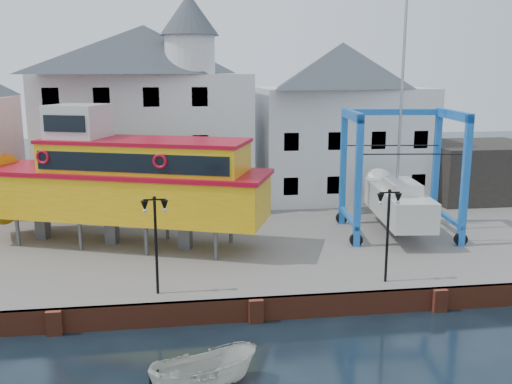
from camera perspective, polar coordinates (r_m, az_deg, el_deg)
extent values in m
plane|color=black|center=(24.20, -0.02, -12.84)|extent=(140.00, 140.00, 0.00)
cube|color=slate|center=(34.29, -2.60, -4.40)|extent=(44.00, 22.00, 1.00)
cube|color=brown|center=(24.11, -0.06, -11.65)|extent=(44.00, 0.25, 1.00)
cube|color=brown|center=(24.26, -19.52, -12.22)|extent=(0.60, 0.36, 1.00)
cube|color=brown|center=(23.95, 0.00, -11.81)|extent=(0.60, 0.36, 1.00)
cube|color=brown|center=(26.21, 17.88, -10.26)|extent=(0.60, 0.36, 1.00)
cube|color=silver|center=(40.57, -10.78, 5.17)|extent=(14.00, 8.00, 9.00)
pyramid|color=#31383D|center=(40.32, -11.12, 13.81)|extent=(14.00, 8.00, 3.20)
cube|color=black|center=(37.81, -19.22, -0.23)|extent=(1.00, 0.08, 1.20)
cube|color=black|center=(37.34, -14.70, -0.10)|extent=(1.00, 0.08, 1.20)
cube|color=black|center=(37.10, -10.10, 0.03)|extent=(1.00, 0.08, 1.20)
cube|color=black|center=(37.11, -5.46, 0.17)|extent=(1.00, 0.08, 1.20)
cube|color=black|center=(37.32, -19.53, 4.27)|extent=(1.00, 0.08, 1.20)
cube|color=black|center=(36.84, -14.95, 4.46)|extent=(1.00, 0.08, 1.20)
cube|color=black|center=(36.61, -10.27, 4.63)|extent=(1.00, 0.08, 1.20)
cube|color=black|center=(36.61, -5.56, 4.77)|extent=(1.00, 0.08, 1.20)
cube|color=black|center=(37.08, -19.86, 8.87)|extent=(1.00, 0.08, 1.20)
cube|color=black|center=(36.59, -15.20, 9.12)|extent=(1.00, 0.08, 1.20)
cube|color=black|center=(36.35, -10.44, 9.32)|extent=(1.00, 0.08, 1.20)
cube|color=black|center=(36.36, -5.65, 9.46)|extent=(1.00, 0.08, 1.20)
cylinder|color=silver|center=(37.88, -6.62, 13.47)|extent=(3.20, 3.20, 2.40)
cone|color=#31383D|center=(38.03, -6.71, 17.24)|extent=(3.80, 3.80, 2.60)
cube|color=silver|center=(42.82, 8.41, 4.93)|extent=(12.00, 8.00, 8.00)
pyramid|color=#31383D|center=(42.51, 8.64, 12.44)|extent=(12.00, 8.00, 3.20)
cube|color=black|center=(38.32, 3.50, 0.58)|extent=(1.00, 0.08, 1.20)
cube|color=black|center=(39.02, 7.82, 0.69)|extent=(1.00, 0.08, 1.20)
cube|color=black|center=(39.94, 11.96, 0.80)|extent=(1.00, 0.08, 1.20)
cube|color=black|center=(41.05, 15.90, 0.90)|extent=(1.00, 0.08, 1.20)
cube|color=black|center=(37.84, 3.56, 5.03)|extent=(1.00, 0.08, 1.20)
cube|color=black|center=(38.55, 7.95, 5.07)|extent=(1.00, 0.08, 1.20)
cube|color=black|center=(39.48, 12.15, 5.08)|extent=(1.00, 0.08, 1.20)
cube|color=black|center=(40.61, 16.15, 5.06)|extent=(1.00, 0.08, 1.20)
cube|color=black|center=(45.17, 21.33, 2.03)|extent=(8.00, 7.00, 4.00)
cylinder|color=black|center=(24.06, -9.95, -5.52)|extent=(0.12, 0.12, 4.00)
cube|color=black|center=(23.53, -10.13, -0.76)|extent=(0.90, 0.06, 0.06)
sphere|color=black|center=(23.52, -10.13, -0.59)|extent=(0.16, 0.16, 0.16)
cone|color=black|center=(23.61, -11.07, -1.42)|extent=(0.32, 0.32, 0.45)
sphere|color=beige|center=(23.65, -11.06, -1.85)|extent=(0.18, 0.18, 0.18)
cone|color=black|center=(23.58, -9.13, -1.37)|extent=(0.32, 0.32, 0.45)
sphere|color=beige|center=(23.62, -9.12, -1.79)|extent=(0.18, 0.18, 0.18)
cylinder|color=black|center=(25.70, 13.00, -4.52)|extent=(0.12, 0.12, 4.00)
cube|color=black|center=(25.20, 13.22, -0.04)|extent=(0.90, 0.06, 0.06)
sphere|color=black|center=(25.19, 13.23, 0.11)|extent=(0.16, 0.16, 0.16)
cone|color=black|center=(25.12, 12.34, -0.67)|extent=(0.32, 0.32, 0.45)
sphere|color=beige|center=(25.16, 12.32, -1.07)|extent=(0.18, 0.18, 0.18)
cone|color=black|center=(25.41, 14.03, -0.61)|extent=(0.32, 0.32, 0.45)
sphere|color=beige|center=(25.45, 14.01, -1.01)|extent=(0.18, 0.18, 0.18)
cylinder|color=#59595E|center=(33.03, -22.73, -3.67)|extent=(0.26, 0.26, 1.57)
cylinder|color=#59595E|center=(35.37, -20.03, -2.46)|extent=(0.26, 0.26, 1.57)
cylinder|color=#59595E|center=(31.09, -17.17, -4.20)|extent=(0.26, 0.26, 1.57)
cylinder|color=#59595E|center=(33.57, -14.72, -2.87)|extent=(0.26, 0.26, 1.57)
cylinder|color=#59595E|center=(29.49, -10.93, -4.75)|extent=(0.26, 0.26, 1.57)
cylinder|color=#59595E|center=(32.09, -8.87, -3.30)|extent=(0.26, 0.26, 1.57)
cylinder|color=#59595E|center=(28.27, -4.05, -5.28)|extent=(0.26, 0.26, 1.57)
cylinder|color=#59595E|center=(30.98, -2.52, -3.72)|extent=(0.26, 0.26, 1.57)
cube|color=#59595E|center=(33.90, -20.59, -3.11)|extent=(0.77, 0.71, 1.57)
cube|color=#59595E|center=(31.85, -14.23, -3.65)|extent=(0.77, 0.71, 1.57)
cube|color=#59595E|center=(30.23, -7.09, -4.20)|extent=(0.77, 0.71, 1.57)
cube|color=#D5990A|center=(30.94, -12.68, -0.33)|extent=(15.14, 8.87, 2.31)
cube|color=#AA091D|center=(30.70, -12.78, 1.97)|extent=(15.49, 9.14, 0.23)
cube|color=#D5990A|center=(30.16, -11.04, 3.28)|extent=(11.06, 7.01, 1.68)
cube|color=black|center=(28.52, -12.48, 2.83)|extent=(9.44, 3.58, 0.94)
cube|color=black|center=(31.80, -9.75, 3.86)|extent=(9.44, 3.58, 0.94)
cube|color=#AA091D|center=(30.03, -11.11, 5.04)|extent=(11.30, 7.18, 0.19)
cube|color=beige|center=(31.59, -17.33, 6.62)|extent=(3.51, 3.51, 1.91)
cube|color=black|center=(30.38, -18.64, 6.50)|extent=(2.16, 0.86, 0.84)
torus|color=#AA091D|center=(30.73, -20.56, 3.29)|extent=(0.74, 0.39, 0.73)
torus|color=#AA091D|center=(27.83, -9.60, 3.05)|extent=(0.74, 0.39, 0.73)
cube|color=#1150AD|center=(30.22, 10.19, 0.97)|extent=(0.39, 0.39, 6.98)
cylinder|color=black|center=(30.96, 9.98, -4.74)|extent=(0.72, 0.33, 0.70)
cube|color=#1150AD|center=(34.70, 8.70, 2.43)|extent=(0.39, 0.39, 6.98)
cylinder|color=black|center=(35.35, 8.54, -2.59)|extent=(0.72, 0.33, 0.70)
cube|color=#1150AD|center=(31.81, 20.19, 0.97)|extent=(0.39, 0.39, 6.98)
cylinder|color=black|center=(32.52, 19.79, -4.47)|extent=(0.72, 0.33, 0.70)
cube|color=#1150AD|center=(36.10, 17.55, 2.38)|extent=(0.39, 0.39, 6.98)
cylinder|color=black|center=(36.72, 17.25, -2.46)|extent=(0.72, 0.33, 0.70)
cube|color=#1150AD|center=(32.04, 9.60, 7.60)|extent=(0.94, 4.99, 0.49)
cube|color=#1150AD|center=(32.98, 9.25, -2.51)|extent=(0.84, 4.98, 0.21)
cube|color=#1150AD|center=(33.55, 19.17, 7.29)|extent=(0.94, 4.99, 0.49)
cube|color=#1150AD|center=(34.45, 18.51, -2.36)|extent=(0.84, 4.98, 0.21)
cube|color=#1150AD|center=(34.92, 13.48, 7.78)|extent=(5.98, 1.06, 0.35)
cube|color=beige|center=(33.42, 14.05, -1.12)|extent=(3.17, 7.70, 1.60)
cone|color=beige|center=(37.62, 12.31, 0.41)|extent=(2.47, 1.86, 2.29)
cube|color=#59595E|center=(33.69, 13.95, -3.02)|extent=(0.45, 1.81, 0.70)
cube|color=beige|center=(32.73, 14.37, 0.55)|extent=(1.94, 3.16, 0.60)
cylinder|color=#99999E|center=(33.10, 14.38, 9.73)|extent=(0.18, 0.18, 10.97)
cube|color=black|center=(31.17, 15.19, 3.68)|extent=(5.36, 0.76, 0.05)
cube|color=black|center=(34.60, 13.54, 4.55)|extent=(5.36, 0.76, 0.05)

